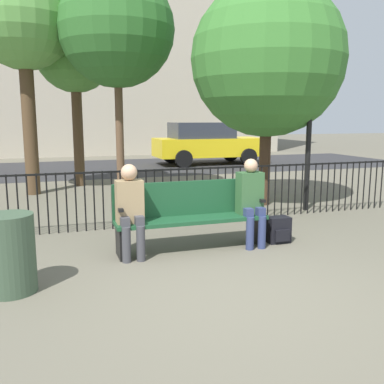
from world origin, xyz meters
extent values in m
plane|color=#605B4C|center=(0.00, 0.00, 0.00)|extent=(80.00, 80.00, 0.00)
cube|color=#194728|center=(0.00, 1.63, 0.42)|extent=(2.06, 0.45, 0.05)
cube|color=#194728|center=(0.00, 1.82, 0.69)|extent=(2.06, 0.05, 0.47)
cube|color=black|center=(-0.97, 1.63, 0.20)|extent=(0.06, 0.38, 0.40)
cube|color=black|center=(0.97, 1.63, 0.20)|extent=(0.06, 0.38, 0.40)
cube|color=black|center=(-0.97, 1.63, 0.65)|extent=(0.06, 0.38, 0.04)
cube|color=black|center=(0.97, 1.63, 0.65)|extent=(0.06, 0.38, 0.04)
cylinder|color=#3D3D42|center=(-0.93, 1.40, 0.23)|extent=(0.11, 0.11, 0.45)
cylinder|color=#3D3D42|center=(-0.75, 1.40, 0.23)|extent=(0.11, 0.11, 0.45)
cube|color=#3D3D42|center=(-0.93, 1.51, 0.50)|extent=(0.11, 0.20, 0.12)
cube|color=#3D3D42|center=(-0.75, 1.51, 0.50)|extent=(0.11, 0.20, 0.12)
cube|color=#997F59|center=(-0.84, 1.63, 0.72)|extent=(0.34, 0.22, 0.55)
sphere|color=tan|center=(-0.84, 1.61, 1.10)|extent=(0.21, 0.21, 0.21)
cylinder|color=navy|center=(0.75, 1.40, 0.23)|extent=(0.11, 0.11, 0.45)
cylinder|color=navy|center=(0.93, 1.40, 0.23)|extent=(0.11, 0.11, 0.45)
cube|color=navy|center=(0.75, 1.51, 0.50)|extent=(0.11, 0.20, 0.12)
cube|color=navy|center=(0.93, 1.51, 0.50)|extent=(0.11, 0.20, 0.12)
cube|color=#335B33|center=(0.84, 1.63, 0.74)|extent=(0.34, 0.22, 0.58)
sphere|color=tan|center=(0.84, 1.61, 1.13)|extent=(0.19, 0.19, 0.19)
cube|color=black|center=(1.29, 1.60, 0.19)|extent=(0.33, 0.22, 0.37)
cube|color=black|center=(1.29, 1.47, 0.13)|extent=(0.23, 0.04, 0.17)
cylinder|color=black|center=(-2.40, 3.11, 0.47)|extent=(0.02, 0.02, 0.95)
cylinder|color=black|center=(-2.26, 3.11, 0.47)|extent=(0.02, 0.02, 0.95)
cylinder|color=black|center=(-2.12, 3.11, 0.47)|extent=(0.02, 0.02, 0.95)
cylinder|color=black|center=(-1.98, 3.11, 0.47)|extent=(0.02, 0.02, 0.95)
cylinder|color=black|center=(-1.84, 3.11, 0.47)|extent=(0.02, 0.02, 0.95)
cylinder|color=black|center=(-1.70, 3.11, 0.47)|extent=(0.02, 0.02, 0.95)
cylinder|color=black|center=(-1.56, 3.11, 0.47)|extent=(0.02, 0.02, 0.95)
cylinder|color=black|center=(-1.42, 3.11, 0.47)|extent=(0.02, 0.02, 0.95)
cylinder|color=black|center=(-1.28, 3.11, 0.47)|extent=(0.02, 0.02, 0.95)
cylinder|color=black|center=(-1.14, 3.11, 0.47)|extent=(0.02, 0.02, 0.95)
cylinder|color=black|center=(-1.00, 3.11, 0.47)|extent=(0.02, 0.02, 0.95)
cylinder|color=black|center=(-0.86, 3.11, 0.47)|extent=(0.02, 0.02, 0.95)
cylinder|color=black|center=(-0.72, 3.11, 0.47)|extent=(0.02, 0.02, 0.95)
cylinder|color=black|center=(-0.58, 3.11, 0.47)|extent=(0.02, 0.02, 0.95)
cylinder|color=black|center=(-0.44, 3.11, 0.47)|extent=(0.02, 0.02, 0.95)
cylinder|color=black|center=(-0.30, 3.11, 0.47)|extent=(0.02, 0.02, 0.95)
cylinder|color=black|center=(-0.16, 3.11, 0.47)|extent=(0.02, 0.02, 0.95)
cylinder|color=black|center=(-0.02, 3.11, 0.47)|extent=(0.02, 0.02, 0.95)
cylinder|color=black|center=(0.12, 3.11, 0.47)|extent=(0.02, 0.02, 0.95)
cylinder|color=black|center=(0.26, 3.11, 0.47)|extent=(0.02, 0.02, 0.95)
cylinder|color=black|center=(0.40, 3.11, 0.47)|extent=(0.02, 0.02, 0.95)
cylinder|color=black|center=(0.54, 3.11, 0.47)|extent=(0.02, 0.02, 0.95)
cylinder|color=black|center=(0.68, 3.11, 0.47)|extent=(0.02, 0.02, 0.95)
cylinder|color=black|center=(0.82, 3.11, 0.47)|extent=(0.02, 0.02, 0.95)
cylinder|color=black|center=(0.96, 3.11, 0.47)|extent=(0.02, 0.02, 0.95)
cylinder|color=black|center=(1.10, 3.11, 0.47)|extent=(0.02, 0.02, 0.95)
cylinder|color=black|center=(1.24, 3.11, 0.47)|extent=(0.02, 0.02, 0.95)
cylinder|color=black|center=(1.38, 3.11, 0.47)|extent=(0.02, 0.02, 0.95)
cylinder|color=black|center=(1.52, 3.11, 0.47)|extent=(0.02, 0.02, 0.95)
cylinder|color=black|center=(1.66, 3.11, 0.47)|extent=(0.02, 0.02, 0.95)
cylinder|color=black|center=(1.80, 3.11, 0.47)|extent=(0.02, 0.02, 0.95)
cylinder|color=black|center=(1.94, 3.11, 0.47)|extent=(0.02, 0.02, 0.95)
cylinder|color=black|center=(2.08, 3.11, 0.47)|extent=(0.02, 0.02, 0.95)
cylinder|color=black|center=(2.22, 3.11, 0.47)|extent=(0.02, 0.02, 0.95)
cylinder|color=black|center=(2.36, 3.11, 0.47)|extent=(0.02, 0.02, 0.95)
cylinder|color=black|center=(2.50, 3.11, 0.47)|extent=(0.02, 0.02, 0.95)
cylinder|color=black|center=(2.64, 3.11, 0.47)|extent=(0.02, 0.02, 0.95)
cylinder|color=black|center=(2.78, 3.11, 0.47)|extent=(0.02, 0.02, 0.95)
cylinder|color=black|center=(2.92, 3.11, 0.47)|extent=(0.02, 0.02, 0.95)
cylinder|color=black|center=(3.06, 3.11, 0.47)|extent=(0.02, 0.02, 0.95)
cylinder|color=black|center=(3.20, 3.11, 0.47)|extent=(0.02, 0.02, 0.95)
cylinder|color=black|center=(3.34, 3.11, 0.47)|extent=(0.02, 0.02, 0.95)
cylinder|color=black|center=(3.48, 3.11, 0.47)|extent=(0.02, 0.02, 0.95)
cylinder|color=black|center=(3.62, 3.11, 0.47)|extent=(0.02, 0.02, 0.95)
cylinder|color=black|center=(3.76, 3.11, 0.47)|extent=(0.02, 0.02, 0.95)
cylinder|color=black|center=(3.90, 3.11, 0.47)|extent=(0.02, 0.02, 0.95)
cylinder|color=black|center=(4.04, 3.11, 0.47)|extent=(0.02, 0.02, 0.95)
cylinder|color=black|center=(4.18, 3.11, 0.47)|extent=(0.02, 0.02, 0.95)
cylinder|color=black|center=(4.32, 3.11, 0.47)|extent=(0.02, 0.02, 0.95)
cylinder|color=black|center=(4.46, 3.11, 0.47)|extent=(0.02, 0.02, 0.95)
cube|color=black|center=(0.00, 3.11, 0.93)|extent=(9.00, 0.03, 0.03)
cylinder|color=#4C3823|center=(-1.04, 7.98, 1.43)|extent=(0.27, 0.27, 2.86)
sphere|color=#478438|center=(-1.04, 7.98, 3.41)|extent=(1.99, 1.99, 1.99)
cylinder|color=#4C3823|center=(-2.18, 6.97, 1.67)|extent=(0.31, 0.31, 3.34)
sphere|color=#569342|center=(-2.18, 6.97, 3.95)|extent=(2.24, 2.24, 2.24)
cylinder|color=brown|center=(-0.22, 6.26, 1.51)|extent=(0.18, 0.18, 3.02)
sphere|color=#2D6628|center=(-0.22, 6.26, 3.72)|extent=(2.57, 2.57, 2.57)
cylinder|color=#422D1E|center=(2.40, 4.14, 1.04)|extent=(0.23, 0.23, 2.07)
sphere|color=#38752D|center=(2.40, 4.14, 2.91)|extent=(3.04, 3.04, 3.04)
cylinder|color=black|center=(2.93, 3.41, 1.61)|extent=(0.10, 0.10, 3.22)
sphere|color=silver|center=(2.93, 3.41, 3.31)|extent=(0.28, 0.28, 0.28)
cube|color=#2B2B2D|center=(0.00, 12.00, 0.00)|extent=(24.00, 6.00, 0.01)
cube|color=yellow|center=(4.14, 12.03, 0.67)|extent=(4.20, 1.70, 0.70)
cube|color=#2D333D|center=(3.83, 12.03, 1.32)|extent=(2.31, 1.56, 0.60)
cylinder|color=black|center=(5.45, 11.16, 0.32)|extent=(0.64, 0.20, 0.64)
cylinder|color=black|center=(5.45, 12.90, 0.32)|extent=(0.64, 0.20, 0.64)
cylinder|color=black|center=(2.84, 11.16, 0.32)|extent=(0.64, 0.20, 0.64)
cylinder|color=black|center=(2.84, 12.90, 0.32)|extent=(0.64, 0.20, 0.64)
cube|color=#B2A893|center=(0.00, 20.00, 7.12)|extent=(20.00, 6.00, 14.25)
cylinder|color=#384C38|center=(-2.20, 0.86, 0.41)|extent=(0.50, 0.50, 0.82)
camera|label=1|loc=(-1.76, -3.67, 1.76)|focal=40.00mm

